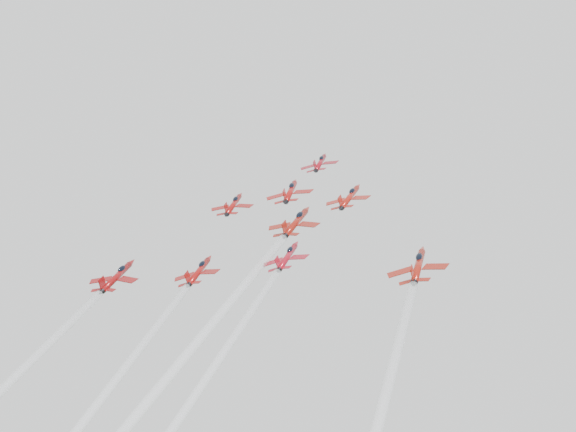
% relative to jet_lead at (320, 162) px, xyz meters
% --- Properties ---
extents(jet_lead, '(9.08, 11.17, 8.54)m').
position_rel_jet_lead_xyz_m(jet_lead, '(0.00, 0.00, 0.00)').
color(jet_lead, maroon).
extents(jet_row2_left, '(9.27, 11.40, 8.72)m').
position_rel_jet_lead_xyz_m(jet_row2_left, '(-13.66, -16.97, -12.70)').
color(jet_row2_left, '#9A100E').
extents(jet_row2_center, '(10.22, 12.57, 9.61)m').
position_rel_jet_lead_xyz_m(jet_row2_center, '(-2.20, -13.46, -10.07)').
color(jet_row2_center, '#A5120F').
extents(jet_row2_right, '(9.44, 11.61, 8.88)m').
position_rel_jet_lead_xyz_m(jet_row2_right, '(12.08, -18.70, -14.00)').
color(jet_row2_right, '#AB1A10').
extents(jet_center, '(10.39, 91.38, 68.90)m').
position_rel_jet_lead_xyz_m(jet_center, '(3.93, -67.48, -50.60)').
color(jet_center, '#9B190E').
extents(jet_rear_left, '(8.80, 77.40, 58.36)m').
position_rel_jet_lead_xyz_m(jet_rear_left, '(-8.71, -75.93, -56.93)').
color(jet_rear_left, '#9B110E').
extents(jet_rear_right, '(8.60, 75.68, 57.07)m').
position_rel_jet_lead_xyz_m(jet_rear_right, '(6.72, -72.49, -54.35)').
color(jet_rear_right, '#B11021').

